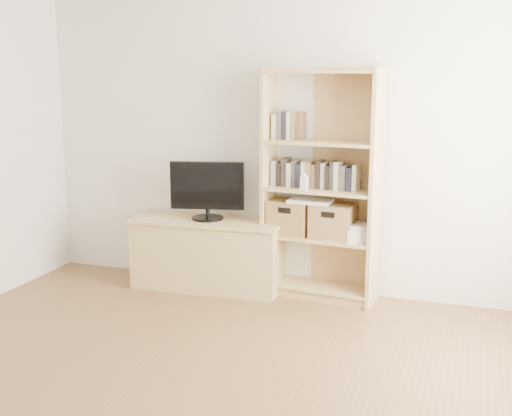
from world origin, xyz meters
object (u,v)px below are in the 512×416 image
at_px(laptop, 311,201).
at_px(basket_right, 333,221).
at_px(tv_stand, 208,255).
at_px(bookshelf, 321,186).
at_px(television, 207,191).
at_px(basket_left, 291,217).
at_px(baby_monitor, 304,183).

bearing_deg(laptop, basket_right, -0.38).
xyz_separation_m(tv_stand, bookshelf, (0.97, 0.07, 0.65)).
height_order(tv_stand, television, television).
height_order(television, basket_left, television).
distance_m(television, baby_monitor, 0.86).
bearing_deg(basket_left, tv_stand, -165.11).
bearing_deg(basket_left, baby_monitor, -32.22).
height_order(tv_stand, laptop, laptop).
xyz_separation_m(television, basket_left, (0.72, 0.09, -0.20)).
xyz_separation_m(bookshelf, television, (-0.97, -0.07, -0.08)).
xyz_separation_m(bookshelf, basket_right, (0.11, -0.02, -0.28)).
bearing_deg(baby_monitor, basket_left, 153.12).
relative_size(bookshelf, television, 2.98).
distance_m(television, basket_right, 1.10).
bearing_deg(basket_left, basket_right, 1.94).
distance_m(baby_monitor, laptop, 0.18).
height_order(bookshelf, television, bookshelf).
height_order(bookshelf, laptop, bookshelf).
xyz_separation_m(television, baby_monitor, (0.86, -0.02, 0.12)).
bearing_deg(baby_monitor, tv_stand, -168.49).
relative_size(television, baby_monitor, 5.89).
relative_size(baby_monitor, basket_left, 0.31).
distance_m(tv_stand, laptop, 1.04).
bearing_deg(laptop, bookshelf, 10.52).
distance_m(bookshelf, basket_left, 0.37).
relative_size(basket_left, basket_right, 1.01).
bearing_deg(laptop, tv_stand, -175.75).
bearing_deg(basket_right, bookshelf, 177.46).
distance_m(tv_stand, basket_right, 1.15).
distance_m(bookshelf, television, 0.98).
bearing_deg(bookshelf, television, -170.07).
relative_size(tv_stand, television, 2.02).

